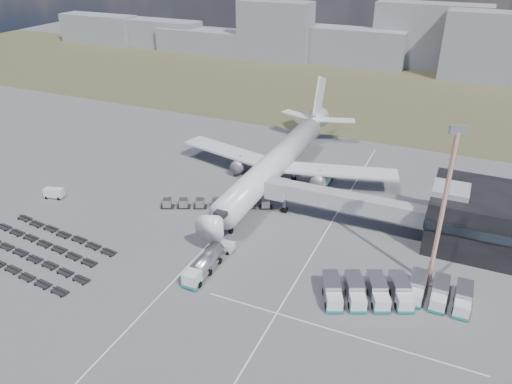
% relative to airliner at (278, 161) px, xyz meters
% --- Properties ---
extents(ground, '(420.00, 420.00, 0.00)m').
position_rel_airliner_xyz_m(ground, '(0.00, -32.38, -5.29)').
color(ground, '#565659').
rests_on(ground, ground).
extents(grass_strip, '(420.00, 90.00, 0.01)m').
position_rel_airliner_xyz_m(grass_strip, '(0.00, 77.62, -5.29)').
color(grass_strip, '#4D4A2E').
rests_on(grass_strip, ground).
extents(lane_markings, '(47.12, 110.00, 0.01)m').
position_rel_airliner_xyz_m(lane_markings, '(9.77, -29.38, -5.29)').
color(lane_markings, silver).
rests_on(lane_markings, ground).
extents(jet_bridge, '(30.30, 3.80, 7.05)m').
position_rel_airliner_xyz_m(jet_bridge, '(15.90, -11.95, -0.24)').
color(jet_bridge, '#939399').
rests_on(jet_bridge, ground).
extents(airliner, '(51.59, 64.53, 17.62)m').
position_rel_airliner_xyz_m(airliner, '(0.00, 0.00, 0.00)').
color(airliner, silver).
rests_on(airliner, ground).
extents(skyline, '(307.71, 27.02, 25.18)m').
position_rel_airliner_xyz_m(skyline, '(-7.20, 115.16, 4.32)').
color(skyline, gray).
rests_on(skyline, ground).
extents(fuel_tanker, '(2.65, 10.07, 3.25)m').
position_rel_airliner_xyz_m(fuel_tanker, '(1.46, -36.12, -3.67)').
color(fuel_tanker, silver).
rests_on(fuel_tanker, ground).
extents(pushback_tug, '(3.66, 2.10, 1.60)m').
position_rel_airliner_xyz_m(pushback_tug, '(1.36, -28.94, -4.49)').
color(pushback_tug, silver).
rests_on(pushback_tug, ground).
extents(utility_van, '(4.27, 2.74, 2.13)m').
position_rel_airliner_xyz_m(utility_van, '(-40.17, -26.03, -4.22)').
color(utility_van, silver).
rests_on(utility_van, ground).
extents(catering_truck, '(2.50, 5.75, 2.61)m').
position_rel_airliner_xyz_m(catering_truck, '(9.83, 3.32, -3.96)').
color(catering_truck, silver).
rests_on(catering_truck, ground).
extents(service_trucks_near, '(14.57, 11.61, 2.85)m').
position_rel_airliner_xyz_m(service_trucks_near, '(27.18, -31.91, -3.74)').
color(service_trucks_near, silver).
rests_on(service_trucks_near, ground).
extents(service_trucks_far, '(8.97, 6.78, 2.73)m').
position_rel_airliner_xyz_m(service_trucks_far, '(37.35, -27.81, -3.81)').
color(service_trucks_far, silver).
rests_on(service_trucks_far, ground).
extents(uld_row, '(21.46, 10.47, 1.76)m').
position_rel_airliner_xyz_m(uld_row, '(-6.94, -16.01, -4.24)').
color(uld_row, black).
rests_on(uld_row, ground).
extents(baggage_dollies, '(30.41, 16.22, 0.68)m').
position_rel_airliner_xyz_m(baggage_dollies, '(-28.95, -42.68, -4.95)').
color(baggage_dollies, black).
rests_on(baggage_dollies, ground).
extents(floodlight_mast, '(2.50, 2.05, 26.50)m').
position_rel_airliner_xyz_m(floodlight_mast, '(35.43, -23.82, 7.99)').
color(floodlight_mast, '#AA401B').
rests_on(floodlight_mast, ground).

